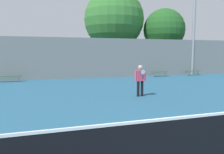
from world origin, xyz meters
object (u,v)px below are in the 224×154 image
object	(u,v)px
bench_by_gate	(8,76)
light_pole_far_right	(194,21)
tree_dark_dense	(164,30)
tennis_player	(140,78)
tree_green_tall	(114,20)
bench_adjacent_court	(159,72)
tennis_net	(176,142)
bench_courtside_far	(192,71)

from	to	relation	value
bench_by_gate	light_pole_far_right	xyz separation A→B (m)	(17.27, 0.78, 4.98)
light_pole_far_right	tree_dark_dense	distance (m)	3.37
bench_by_gate	tree_dark_dense	bearing A→B (deg)	13.06
tennis_player	tree_green_tall	world-z (taller)	tree_green_tall
tennis_player	bench_adjacent_court	world-z (taller)	tennis_player
tree_green_tall	tennis_net	bearing A→B (deg)	-104.51
tree_green_tall	tree_dark_dense	distance (m)	5.68
bench_courtside_far	bench_adjacent_court	size ratio (longest dim) A/B	1.03
bench_by_gate	tree_dark_dense	xyz separation A→B (m)	(15.55, 3.61, 4.34)
bench_by_gate	tree_dark_dense	size ratio (longest dim) A/B	0.28
bench_courtside_far	tree_dark_dense	world-z (taller)	tree_dark_dense
bench_courtside_far	bench_adjacent_court	distance (m)	3.66
tennis_player	tree_dark_dense	xyz separation A→B (m)	(8.20, 11.70, 3.84)
bench_courtside_far	tree_dark_dense	xyz separation A→B (m)	(-1.15, 3.61, 4.34)
tennis_player	tree_dark_dense	world-z (taller)	tree_dark_dense
tree_green_tall	tree_dark_dense	size ratio (longest dim) A/B	1.31
tennis_net	bench_courtside_far	distance (m)	18.74
tennis_net	bench_courtside_far	size ratio (longest dim) A/B	6.32
bench_courtside_far	tree_green_tall	size ratio (longest dim) A/B	0.18
tennis_player	light_pole_far_right	xyz separation A→B (m)	(9.91, 8.87, 4.48)
light_pole_far_right	tree_dark_dense	world-z (taller)	light_pole_far_right
tennis_net	light_pole_far_right	bearing A→B (deg)	51.81
tennis_net	tree_green_tall	xyz separation A→B (m)	(5.23, 20.22, 5.40)
tennis_player	bench_by_gate	bearing A→B (deg)	128.67
light_pole_far_right	bench_adjacent_court	bearing A→B (deg)	-169.58
bench_courtside_far	bench_by_gate	distance (m)	16.70
bench_by_gate	light_pole_far_right	distance (m)	17.99
bench_adjacent_court	tree_green_tall	size ratio (longest dim) A/B	0.17
light_pole_far_right	tennis_player	bearing A→B (deg)	-138.18
bench_courtside_far	tree_green_tall	world-z (taller)	tree_green_tall
bench_adjacent_court	light_pole_far_right	distance (m)	6.58
tennis_net	tree_dark_dense	distance (m)	21.52
tennis_net	bench_by_gate	xyz separation A→B (m)	(-5.09, 14.70, -0.09)
light_pole_far_right	tree_green_tall	size ratio (longest dim) A/B	1.03
light_pole_far_right	tennis_net	bearing A→B (deg)	-128.19
bench_courtside_far	tree_green_tall	bearing A→B (deg)	139.15
tennis_player	light_pole_far_right	world-z (taller)	light_pole_far_right
tennis_net	light_pole_far_right	size ratio (longest dim) A/B	1.09
bench_courtside_far	light_pole_far_right	size ratio (longest dim) A/B	0.17
tennis_net	tennis_player	world-z (taller)	tennis_player
bench_adjacent_court	bench_by_gate	bearing A→B (deg)	180.00
bench_by_gate	tennis_player	bearing A→B (deg)	-47.71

